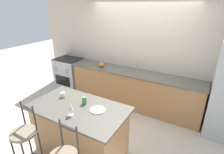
% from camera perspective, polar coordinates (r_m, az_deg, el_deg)
% --- Properties ---
extents(ground_plane, '(18.00, 18.00, 0.00)m').
position_cam_1_polar(ground_plane, '(4.41, 4.52, -11.07)').
color(ground_plane, beige).
extents(wall_back, '(6.00, 0.07, 2.70)m').
position_cam_1_polar(wall_back, '(4.42, 8.85, 8.11)').
color(wall_back, beige).
rests_on(wall_back, ground_plane).
extents(back_counter, '(3.32, 0.65, 0.93)m').
position_cam_1_polar(back_counter, '(4.46, 6.72, -3.80)').
color(back_counter, '#A87547').
rests_on(back_counter, ground_plane).
extents(sink_faucet, '(0.02, 0.13, 0.22)m').
position_cam_1_polar(sink_faucet, '(4.40, 8.08, 4.19)').
color(sink_faucet, '#ADAFB5').
rests_on(sink_faucet, back_counter).
extents(kitchen_island, '(1.60, 0.91, 0.91)m').
position_cam_1_polar(kitchen_island, '(3.16, -10.40, -16.58)').
color(kitchen_island, '#A87547').
rests_on(kitchen_island, ground_plane).
extents(oven_range, '(0.77, 0.64, 0.95)m').
position_cam_1_polar(oven_range, '(5.52, -13.69, 1.10)').
color(oven_range, '#ADAFB5').
rests_on(oven_range, ground_plane).
extents(bar_stool_near, '(0.36, 0.36, 1.17)m').
position_cam_1_polar(bar_stool_near, '(2.96, -26.37, -17.90)').
color(bar_stool_near, '#332D28').
rests_on(bar_stool_near, ground_plane).
extents(dinner_plate, '(0.24, 0.24, 0.02)m').
position_cam_1_polar(dinner_plate, '(2.77, -4.78, -10.60)').
color(dinner_plate, white).
rests_on(dinner_plate, kitchen_island).
extents(wine_glass, '(0.08, 0.08, 0.21)m').
position_cam_1_polar(wine_glass, '(2.65, -13.53, -9.30)').
color(wine_glass, white).
rests_on(wine_glass, kitchen_island).
extents(coffee_mug, '(0.11, 0.08, 0.09)m').
position_cam_1_polar(coffee_mug, '(3.23, -15.74, -5.63)').
color(coffee_mug, white).
rests_on(coffee_mug, kitchen_island).
extents(tumbler_cup, '(0.07, 0.07, 0.13)m').
position_cam_1_polar(tumbler_cup, '(2.94, -9.05, -7.52)').
color(tumbler_cup, '#3D934C').
rests_on(tumbler_cup, kitchen_island).
extents(pumpkin_decoration, '(0.16, 0.16, 0.15)m').
position_cam_1_polar(pumpkin_decoration, '(4.57, -3.40, 4.07)').
color(pumpkin_decoration, orange).
rests_on(pumpkin_decoration, back_counter).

